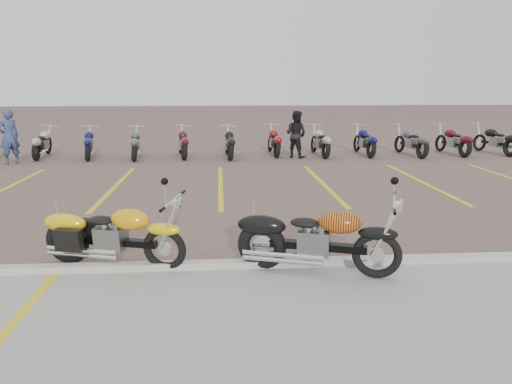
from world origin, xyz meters
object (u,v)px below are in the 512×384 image
(yellow_cruiser, at_px, (112,237))
(person_b, at_px, (296,134))
(flame_cruiser, at_px, (314,241))
(person_a, at_px, (9,137))

(yellow_cruiser, bearing_deg, person_b, 84.23)
(flame_cruiser, bearing_deg, person_b, 101.25)
(flame_cruiser, height_order, person_b, person_b)
(flame_cruiser, relative_size, person_b, 1.33)
(yellow_cruiser, bearing_deg, flame_cruiser, 6.95)
(yellow_cruiser, relative_size, flame_cruiser, 0.96)
(person_a, bearing_deg, flame_cruiser, 86.13)
(person_a, bearing_deg, yellow_cruiser, 76.08)
(yellow_cruiser, height_order, flame_cruiser, flame_cruiser)
(person_a, relative_size, person_b, 1.08)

